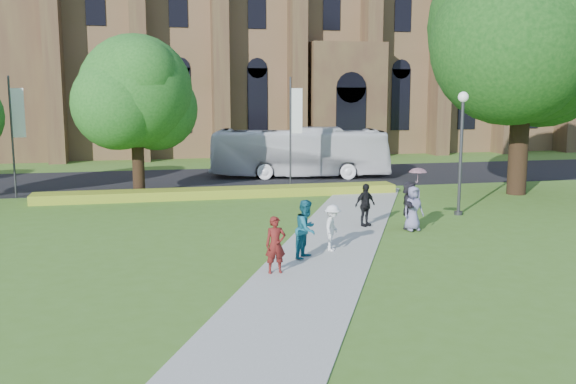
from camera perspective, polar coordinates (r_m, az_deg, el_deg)
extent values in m
plane|color=#476F21|center=(19.92, 3.96, -6.42)|extent=(160.00, 160.00, 0.00)
cube|color=black|center=(39.17, -4.15, 1.26)|extent=(160.00, 10.00, 0.02)
cube|color=#B2B2A8|center=(20.84, 3.20, -5.65)|extent=(15.58, 28.54, 0.04)
cube|color=gold|center=(32.22, -5.99, -0.07)|extent=(18.00, 1.40, 0.45)
cube|color=brown|center=(60.50, 2.66, 12.07)|extent=(52.00, 16.00, 17.00)
cube|color=brown|center=(52.50, -22.80, 14.05)|extent=(3.50, 3.50, 21.00)
cube|color=brown|center=(51.77, 5.19, 8.13)|extent=(6.00, 2.50, 9.00)
cylinder|color=#38383D|center=(28.20, 15.09, 2.83)|extent=(0.14, 0.14, 4.80)
sphere|color=white|center=(28.05, 15.31, 8.15)|extent=(0.44, 0.44, 0.44)
cylinder|color=#38383D|center=(28.54, 14.90, -1.82)|extent=(0.36, 0.36, 0.15)
cylinder|color=#332114|center=(34.75, 19.88, 5.21)|extent=(0.96, 0.96, 6.60)
sphere|color=#103B10|center=(34.83, 20.34, 13.60)|extent=(9.60, 9.60, 9.60)
cylinder|color=#332114|center=(33.10, -13.19, 3.19)|extent=(0.60, 0.60, 4.12)
sphere|color=#1B5118|center=(32.94, -13.40, 8.72)|extent=(5.60, 5.60, 5.60)
cylinder|color=#38383D|center=(34.51, 0.22, 5.22)|extent=(0.10, 0.10, 6.00)
cube|color=white|center=(34.52, 0.79, 7.22)|extent=(0.60, 0.02, 2.40)
cylinder|color=#38383D|center=(34.36, -23.31, 4.47)|extent=(0.10, 0.10, 6.00)
cube|color=white|center=(34.24, -22.86, 6.50)|extent=(0.60, 0.02, 2.40)
imported|color=white|center=(39.22, 1.04, 3.54)|extent=(11.16, 4.65, 3.03)
imported|color=#5A1714|center=(18.62, -1.12, -4.72)|extent=(0.62, 0.42, 1.67)
imported|color=#165C72|center=(20.27, 1.65, -3.30)|extent=(1.12, 1.15, 1.86)
imported|color=white|center=(21.26, 3.97, -3.18)|extent=(0.97, 1.14, 1.54)
imported|color=black|center=(25.16, 6.87, -1.15)|extent=(1.06, 0.77, 1.68)
imported|color=slate|center=(24.72, 11.08, -1.43)|extent=(0.90, 0.67, 1.68)
imported|color=#28262D|center=(24.99, 10.73, -1.14)|extent=(1.32, 1.73, 1.83)
imported|color=#D898AF|center=(24.70, 11.45, 1.22)|extent=(0.82, 0.82, 0.59)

